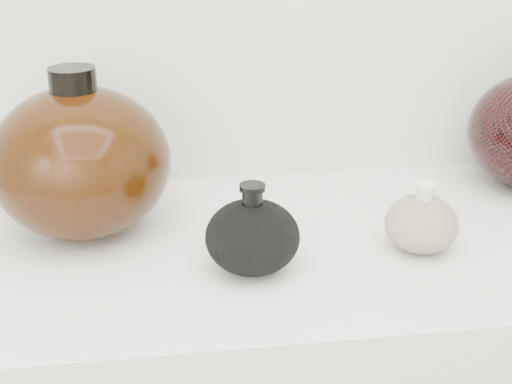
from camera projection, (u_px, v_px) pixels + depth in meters
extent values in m
cube|color=beige|center=(275.00, 250.00, 1.02)|extent=(1.20, 0.50, 0.03)
ellipsoid|color=black|center=(252.00, 237.00, 0.92)|extent=(0.12, 0.12, 0.10)
cylinder|color=black|center=(252.00, 198.00, 0.90)|extent=(0.03, 0.03, 0.03)
cylinder|color=black|center=(252.00, 187.00, 0.89)|extent=(0.03, 0.03, 0.01)
ellipsoid|color=beige|center=(422.00, 224.00, 0.97)|extent=(0.12, 0.12, 0.08)
cylinder|color=beige|center=(425.00, 193.00, 0.96)|extent=(0.03, 0.03, 0.02)
cylinder|color=beige|center=(425.00, 185.00, 0.95)|extent=(0.03, 0.03, 0.01)
ellipsoid|color=black|center=(81.00, 162.00, 1.00)|extent=(0.32, 0.32, 0.21)
cylinder|color=black|center=(73.00, 82.00, 0.95)|extent=(0.08, 0.08, 0.04)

